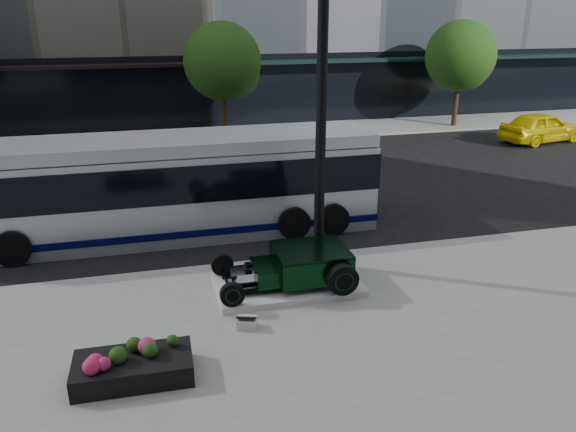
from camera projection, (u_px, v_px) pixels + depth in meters
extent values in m
plane|color=black|center=(255.00, 235.00, 16.77)|extent=(120.00, 120.00, 0.00)
cube|color=gray|center=(204.00, 136.00, 29.47)|extent=(70.00, 4.00, 0.12)
cube|color=black|center=(0.00, 99.00, 28.49)|extent=(22.00, 0.50, 4.00)
cube|color=black|center=(414.00, 85.00, 33.79)|extent=(24.00, 0.50, 4.00)
cube|color=black|center=(421.00, 58.00, 32.69)|extent=(24.00, 1.60, 0.15)
cylinder|color=black|center=(224.00, 112.00, 28.32)|extent=(0.28, 0.28, 2.60)
sphere|color=#11380F|center=(222.00, 61.00, 27.45)|extent=(3.80, 3.80, 3.80)
sphere|color=#11380F|center=(234.00, 73.00, 28.07)|extent=(2.60, 2.60, 2.60)
cylinder|color=black|center=(456.00, 102.00, 31.32)|extent=(0.28, 0.28, 2.60)
sphere|color=#11380F|center=(460.00, 56.00, 30.45)|extent=(3.80, 3.80, 3.80)
sphere|color=#11380F|center=(466.00, 66.00, 31.07)|extent=(2.60, 2.60, 2.60)
cube|color=silver|center=(288.00, 285.00, 13.31)|extent=(3.40, 1.80, 0.15)
cube|color=black|center=(293.00, 287.00, 12.84)|extent=(3.00, 0.08, 0.10)
cube|color=black|center=(284.00, 270.00, 13.66)|extent=(3.00, 0.08, 0.10)
cube|color=black|center=(311.00, 262.00, 13.26)|extent=(1.70, 1.45, 0.62)
cube|color=black|center=(311.00, 250.00, 13.14)|extent=(1.70, 1.45, 0.06)
cube|color=black|center=(265.00, 272.00, 13.04)|extent=(0.55, 1.05, 0.38)
cube|color=silver|center=(242.00, 277.00, 12.93)|extent=(0.55, 0.55, 0.34)
cylinder|color=black|center=(248.00, 265.00, 12.88)|extent=(0.18, 0.18, 0.10)
cylinder|color=black|center=(227.00, 283.00, 12.90)|extent=(0.06, 1.55, 0.06)
cylinder|color=black|center=(343.00, 279.00, 12.63)|extent=(0.72, 0.24, 0.72)
cylinder|color=black|center=(344.00, 282.00, 12.52)|extent=(0.37, 0.02, 0.37)
torus|color=#0A3914|center=(345.00, 282.00, 12.51)|extent=(0.44, 0.02, 0.44)
cylinder|color=black|center=(320.00, 250.00, 14.17)|extent=(0.72, 0.24, 0.72)
cylinder|color=black|center=(319.00, 248.00, 14.29)|extent=(0.37, 0.02, 0.37)
torus|color=#0A3914|center=(318.00, 248.00, 14.30)|extent=(0.44, 0.02, 0.44)
cylinder|color=black|center=(232.00, 295.00, 12.15)|extent=(0.54, 0.16, 0.54)
cylinder|color=black|center=(233.00, 296.00, 12.07)|extent=(0.28, 0.02, 0.28)
torus|color=#0A3914|center=(233.00, 297.00, 12.06)|extent=(0.34, 0.02, 0.34)
cylinder|color=black|center=(222.00, 265.00, 13.57)|extent=(0.54, 0.16, 0.54)
cylinder|color=black|center=(222.00, 263.00, 13.64)|extent=(0.28, 0.02, 0.28)
torus|color=#0A3914|center=(222.00, 263.00, 13.66)|extent=(0.34, 0.02, 0.34)
cube|color=silver|center=(247.00, 323.00, 11.65)|extent=(0.48, 0.41, 0.22)
cube|color=black|center=(246.00, 317.00, 11.60)|extent=(0.47, 0.40, 0.15)
cylinder|color=black|center=(321.00, 102.00, 13.09)|extent=(0.25, 0.25, 8.37)
cylinder|color=black|center=(318.00, 261.00, 14.51)|extent=(0.46, 0.46, 0.21)
cube|color=black|center=(134.00, 368.00, 10.02)|extent=(2.11, 1.08, 0.42)
sphere|color=#CE245C|center=(88.00, 358.00, 9.73)|extent=(0.27, 0.27, 0.27)
sphere|color=#11380F|center=(106.00, 356.00, 9.80)|extent=(0.27, 0.27, 0.27)
sphere|color=#CE245C|center=(123.00, 353.00, 9.87)|extent=(0.27, 0.27, 0.27)
sphere|color=#11380F|center=(140.00, 351.00, 9.93)|extent=(0.27, 0.27, 0.27)
sphere|color=#CE245C|center=(157.00, 349.00, 10.00)|extent=(0.27, 0.27, 0.27)
sphere|color=#11380F|center=(174.00, 347.00, 10.07)|extent=(0.27, 0.27, 0.27)
cube|color=silver|center=(171.00, 193.00, 16.48)|extent=(12.00, 2.55, 2.55)
cube|color=#080B43|center=(173.00, 220.00, 16.78)|extent=(12.05, 2.60, 0.20)
cube|color=black|center=(170.00, 174.00, 16.28)|extent=(12.05, 2.60, 1.05)
cube|color=silver|center=(167.00, 143.00, 15.97)|extent=(12.00, 2.40, 0.35)
cube|color=black|center=(364.00, 170.00, 17.77)|extent=(0.06, 2.30, 1.70)
cylinder|color=black|center=(12.00, 249.00, 14.61)|extent=(0.96, 0.28, 0.96)
cylinder|color=black|center=(30.00, 215.00, 16.97)|extent=(0.96, 0.28, 0.96)
cylinder|color=black|center=(294.00, 223.00, 16.36)|extent=(0.96, 0.28, 0.96)
cylinder|color=black|center=(274.00, 196.00, 18.72)|extent=(0.96, 0.28, 0.96)
cylinder|color=black|center=(333.00, 219.00, 16.64)|extent=(0.96, 0.28, 0.96)
cylinder|color=black|center=(309.00, 193.00, 19.00)|extent=(0.96, 0.28, 0.96)
imported|color=white|center=(289.00, 156.00, 22.59)|extent=(5.56, 2.65, 1.57)
imported|color=#F0E005|center=(541.00, 127.00, 28.10)|extent=(4.71, 2.60, 1.52)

